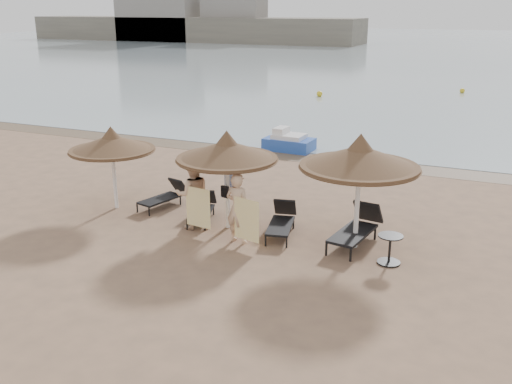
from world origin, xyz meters
TOP-DOWN VIEW (x-y plane):
  - ground at (0.00, 0.00)m, footprint 160.00×160.00m
  - sea at (0.00, 80.00)m, footprint 200.00×140.00m
  - wet_sand_strip at (0.00, 9.40)m, footprint 200.00×1.60m
  - far_shore at (-25.10, 77.82)m, footprint 150.00×54.80m
  - palapa_left at (-3.86, 1.42)m, footprint 2.50×2.50m
  - palapa_center at (-0.10, 1.34)m, footprint 2.72×2.72m
  - palapa_right at (3.41, 1.40)m, footprint 2.93×2.93m
  - lounger_far_left at (-2.59, 2.16)m, footprint 0.95×1.77m
  - lounger_near_left at (-1.05, 1.65)m, footprint 0.97×1.71m
  - lounger_near_right at (1.39, 1.53)m, footprint 0.95×1.86m
  - lounger_far_right at (3.38, 1.68)m, footprint 1.01×2.19m
  - side_table at (4.38, 0.78)m, footprint 0.58×0.58m
  - person_left at (-0.94, 0.94)m, footprint 1.21×1.11m
  - person_right at (0.59, 0.52)m, footprint 1.06×0.76m
  - towel_left at (-0.59, 0.59)m, footprint 0.77×0.12m
  - towel_right at (0.94, 0.27)m, footprint 0.76×0.21m
  - bag_patterned at (-0.10, 1.52)m, footprint 0.33×0.16m
  - bag_dark at (-0.10, 1.18)m, footprint 0.23×0.12m
  - pedal_boat at (-1.66, 10.26)m, footprint 2.08×1.30m
  - buoy_left at (-4.92, 25.03)m, footprint 0.39×0.39m
  - buoy_mid at (3.70, 30.61)m, footprint 0.35×0.35m

SIDE VIEW (x-z plane):
  - ground at x=0.00m, z-range 0.00..0.00m
  - wet_sand_strip at x=0.00m, z-range 0.00..0.01m
  - sea at x=0.00m, z-range 0.00..0.03m
  - buoy_mid at x=3.70m, z-range 0.00..0.35m
  - buoy_left at x=-4.92m, z-range 0.00..0.39m
  - lounger_near_left at x=-1.05m, z-range -0.04..0.69m
  - side_table at x=4.38m, z-range -0.02..0.68m
  - lounger_far_left at x=-2.59m, z-range -0.04..0.72m
  - pedal_boat at x=-1.66m, z-range -0.12..0.82m
  - lounger_near_right at x=1.39m, z-range -0.04..0.75m
  - lounger_far_right at x=3.38m, z-range -0.05..0.90m
  - towel_left at x=-0.59m, z-range 0.21..1.28m
  - towel_right at x=0.94m, z-range 0.21..1.29m
  - bag_dark at x=-0.10m, z-range 0.91..1.22m
  - person_right at x=0.59m, z-range 0.00..2.13m
  - person_left at x=-0.94m, z-range 0.00..2.22m
  - bag_patterned at x=-0.10m, z-range 1.13..1.54m
  - palapa_left at x=-3.86m, z-range 0.74..3.22m
  - palapa_center at x=-0.10m, z-range 0.80..3.49m
  - palapa_right at x=3.41m, z-range 0.86..3.76m
  - far_shore at x=-25.10m, z-range -3.09..8.91m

